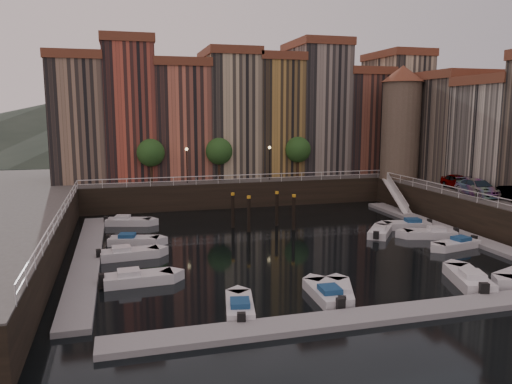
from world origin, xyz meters
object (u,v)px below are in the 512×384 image
object	(u,v)px
gangway	(396,194)
car_b	(512,195)
corner_tower	(401,121)
mooring_pilings	(263,212)
boat_left_2	(128,254)
boat_left_3	(133,240)
car_a	(458,182)
boat_left_1	(136,278)
car_c	(478,189)

from	to	relation	value
gangway	car_b	distance (m)	13.48
corner_tower	mooring_pilings	world-z (taller)	corner_tower
boat_left_2	boat_left_3	bearing A→B (deg)	78.40
boat_left_2	car_a	xyz separation A→B (m)	(34.59, 6.58, 3.40)
boat_left_1	car_a	xyz separation A→B (m)	(34.15, 12.77, 3.40)
boat_left_1	boat_left_2	world-z (taller)	boat_left_1
mooring_pilings	car_b	size ratio (longest dim) A/B	1.46
corner_tower	boat_left_2	size ratio (longest dim) A/B	2.90
gangway	boat_left_1	bearing A→B (deg)	-149.27
boat_left_3	car_c	size ratio (longest dim) A/B	0.83
boat_left_1	car_c	size ratio (longest dim) A/B	0.87
corner_tower	boat_left_1	size ratio (longest dim) A/B	2.89
boat_left_1	gangway	bearing A→B (deg)	27.62
gangway	boat_left_2	xyz separation A→B (m)	(-30.26, -11.55, -1.55)
mooring_pilings	gangway	bearing A→B (deg)	15.54
mooring_pilings	boat_left_3	bearing A→B (deg)	-168.23
gangway	mooring_pilings	xyz separation A→B (m)	(-17.37, -4.83, -0.27)
boat_left_1	boat_left_3	size ratio (longest dim) A/B	1.05
gangway	boat_left_2	size ratio (longest dim) A/B	1.75
boat_left_3	boat_left_2	bearing A→B (deg)	-82.97
car_a	gangway	bearing A→B (deg)	136.05
boat_left_3	car_b	size ratio (longest dim) A/B	1.15
boat_left_3	car_c	world-z (taller)	car_c
gangway	car_b	size ratio (longest dim) A/B	2.09
corner_tower	car_c	bearing A→B (deg)	-88.36
corner_tower	boat_left_3	size ratio (longest dim) A/B	3.02
corner_tower	boat_left_3	world-z (taller)	corner_tower
mooring_pilings	car_b	bearing A→B (deg)	-19.67
corner_tower	boat_left_1	xyz separation A→B (m)	(-32.72, -22.23, -9.83)
boat_left_2	car_a	world-z (taller)	car_a
boat_left_3	car_a	size ratio (longest dim) A/B	1.02
boat_left_2	car_b	size ratio (longest dim) A/B	1.20
mooring_pilings	car_c	xyz separation A→B (m)	(20.67, -4.57, 2.15)
boat_left_1	boat_left_2	xyz separation A→B (m)	(-0.44, 6.18, -0.00)
gangway	car_a	size ratio (longest dim) A/B	1.85
boat_left_1	car_a	size ratio (longest dim) A/B	1.07
car_a	car_c	bearing A→B (deg)	-98.12
gangway	car_c	world-z (taller)	car_c
corner_tower	car_c	world-z (taller)	corner_tower
car_c	mooring_pilings	bearing A→B (deg)	171.15
corner_tower	car_a	bearing A→B (deg)	-81.41
mooring_pilings	boat_left_2	bearing A→B (deg)	-152.47
corner_tower	gangway	distance (m)	9.86
car_c	boat_left_3	bearing A→B (deg)	-179.82
boat_left_1	boat_left_3	world-z (taller)	boat_left_1
corner_tower	boat_left_1	world-z (taller)	corner_tower
car_b	car_c	size ratio (longest dim) A/B	0.72
gangway	boat_left_3	size ratio (longest dim) A/B	1.82
car_a	car_c	xyz separation A→B (m)	(-1.03, -4.44, 0.03)
mooring_pilings	car_a	world-z (taller)	car_a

